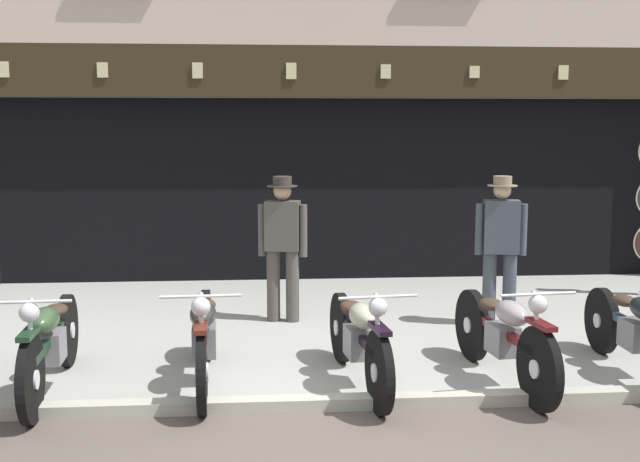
{
  "coord_description": "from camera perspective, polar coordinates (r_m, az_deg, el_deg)",
  "views": [
    {
      "loc": [
        -0.45,
        -5.74,
        2.2
      ],
      "look_at": [
        0.19,
        2.56,
        1.08
      ],
      "focal_mm": 43.47,
      "sensor_mm": 36.0,
      "label": 1
    }
  ],
  "objects": [
    {
      "name": "shop_facade",
      "position": [
        12.76,
        -2.41,
        5.62
      ],
      "size": [
        12.15,
        4.42,
        6.46
      ],
      "color": "black",
      "rests_on": "ground"
    },
    {
      "name": "motorcycle_center_right",
      "position": [
        6.88,
        13.36,
        -7.41
      ],
      "size": [
        0.62,
        2.04,
        0.93
      ],
      "rotation": [
        0.0,
        0.0,
        3.26
      ],
      "color": "black",
      "rests_on": "ground"
    },
    {
      "name": "motorcycle_right",
      "position": [
        7.44,
        22.33,
        -6.71
      ],
      "size": [
        0.62,
        2.03,
        0.92
      ],
      "rotation": [
        0.0,
        0.0,
        3.14
      ],
      "color": "black",
      "rests_on": "ground"
    },
    {
      "name": "salesman_left",
      "position": [
        8.72,
        -2.76,
        -0.78
      ],
      "size": [
        0.55,
        0.34,
        1.65
      ],
      "rotation": [
        0.0,
        0.0,
        2.94
      ],
      "color": "#47423D",
      "rests_on": "ground"
    },
    {
      "name": "motorcycle_left",
      "position": [
        6.86,
        -19.26,
        -7.69
      ],
      "size": [
        0.62,
        2.09,
        0.93
      ],
      "rotation": [
        0.0,
        0.0,
        3.19
      ],
      "color": "black",
      "rests_on": "ground"
    },
    {
      "name": "advert_board_far",
      "position": [
        11.54,
        -19.45,
        4.65
      ],
      "size": [
        0.71,
        0.03,
        0.99
      ],
      "color": "beige"
    },
    {
      "name": "motorcycle_center",
      "position": [
        6.65,
        2.88,
        -7.79
      ],
      "size": [
        0.62,
        2.02,
        0.93
      ],
      "rotation": [
        0.0,
        0.0,
        3.26
      ],
      "color": "black",
      "rests_on": "ground"
    },
    {
      "name": "shopkeeper_center",
      "position": [
        8.73,
        13.15,
        -0.93
      ],
      "size": [
        0.55,
        0.32,
        1.67
      ],
      "rotation": [
        0.0,
        0.0,
        2.98
      ],
      "color": "#3D424C",
      "rests_on": "ground"
    },
    {
      "name": "motorcycle_center_left",
      "position": [
        6.74,
        -8.53,
        -7.6
      ],
      "size": [
        0.62,
        2.1,
        0.93
      ],
      "rotation": [
        0.0,
        0.0,
        3.19
      ],
      "color": "black",
      "rests_on": "ground"
    },
    {
      "name": "advert_board_near",
      "position": [
        11.33,
        -14.63,
        5.04
      ],
      "size": [
        0.84,
        0.03,
        0.94
      ],
      "color": "beige"
    }
  ]
}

